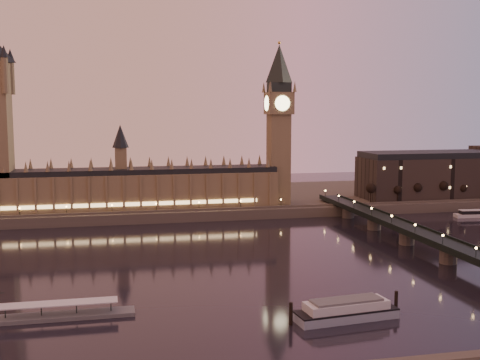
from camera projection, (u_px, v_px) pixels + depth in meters
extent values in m
plane|color=black|center=(235.00, 264.00, 263.42)|extent=(700.00, 700.00, 0.00)
cube|color=#423D35|center=(229.00, 200.00, 429.51)|extent=(560.00, 130.00, 6.00)
cube|color=brown|center=(132.00, 191.00, 370.49)|extent=(180.00, 26.00, 22.00)
cube|color=black|center=(131.00, 171.00, 369.00)|extent=(180.00, 22.00, 3.20)
cube|color=#FFCC7F|center=(133.00, 204.00, 358.09)|extent=(153.00, 0.25, 2.20)
cube|color=brown|center=(278.00, 159.00, 388.05)|extent=(13.00, 13.00, 58.00)
cube|color=brown|center=(279.00, 103.00, 383.80)|extent=(16.00, 16.00, 14.00)
cylinder|color=#FFEAA5|center=(282.00, 103.00, 375.86)|extent=(9.60, 0.35, 9.60)
cylinder|color=#FFEAA5|center=(267.00, 103.00, 382.09)|extent=(0.35, 9.60, 9.60)
cube|color=black|center=(279.00, 87.00, 382.62)|extent=(13.00, 13.00, 6.00)
cone|color=black|center=(279.00, 64.00, 380.85)|extent=(17.68, 17.68, 24.00)
sphere|color=gold|center=(279.00, 43.00, 379.31)|extent=(2.00, 2.00, 2.00)
cube|color=black|center=(426.00, 236.00, 281.75)|extent=(13.00, 260.00, 2.00)
cube|color=black|center=(414.00, 234.00, 280.25)|extent=(0.60, 260.00, 1.00)
cube|color=black|center=(439.00, 233.00, 282.89)|extent=(0.60, 260.00, 1.00)
cube|color=black|center=(438.00, 177.00, 420.36)|extent=(110.00, 36.00, 28.00)
cube|color=black|center=(439.00, 154.00, 418.47)|extent=(108.00, 34.00, 4.00)
cylinder|color=black|center=(371.00, 197.00, 391.83)|extent=(0.70, 0.70, 8.31)
sphere|color=black|center=(371.00, 191.00, 391.32)|extent=(5.54, 5.54, 5.54)
cylinder|color=black|center=(395.00, 196.00, 395.41)|extent=(0.70, 0.70, 8.31)
sphere|color=black|center=(396.00, 190.00, 394.90)|extent=(5.54, 5.54, 5.54)
cylinder|color=black|center=(419.00, 196.00, 398.99)|extent=(0.70, 0.70, 8.31)
sphere|color=black|center=(419.00, 189.00, 398.48)|extent=(5.54, 5.54, 5.54)
cylinder|color=black|center=(442.00, 195.00, 402.57)|extent=(0.70, 0.70, 8.31)
sphere|color=black|center=(443.00, 188.00, 402.06)|extent=(5.54, 5.54, 5.54)
cylinder|color=black|center=(465.00, 194.00, 406.15)|extent=(0.70, 0.70, 8.31)
sphere|color=black|center=(466.00, 188.00, 405.64)|extent=(5.54, 5.54, 5.54)
cube|color=silver|center=(474.00, 215.00, 376.63)|extent=(25.56, 8.37, 2.13)
cube|color=black|center=(475.00, 212.00, 376.38)|extent=(18.96, 6.69, 2.13)
cube|color=silver|center=(475.00, 210.00, 376.23)|extent=(19.48, 6.98, 0.39)
cube|color=#8797AC|center=(346.00, 315.00, 193.79)|extent=(34.69, 13.11, 2.75)
cube|color=black|center=(346.00, 310.00, 193.60)|extent=(34.69, 13.11, 0.53)
cube|color=silver|center=(346.00, 305.00, 193.41)|extent=(28.27, 11.38, 2.75)
cube|color=#595B5E|center=(346.00, 300.00, 193.20)|extent=(23.94, 9.87, 0.74)
cylinder|color=black|center=(291.00, 314.00, 188.55)|extent=(1.16, 1.16, 7.20)
cylinder|color=black|center=(396.00, 302.00, 200.46)|extent=(1.16, 1.16, 7.20)
cube|color=#595B5E|center=(63.00, 316.00, 195.19)|extent=(46.13, 7.69, 1.32)
cube|color=silver|center=(59.00, 303.00, 194.44)|extent=(37.35, 6.59, 0.33)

